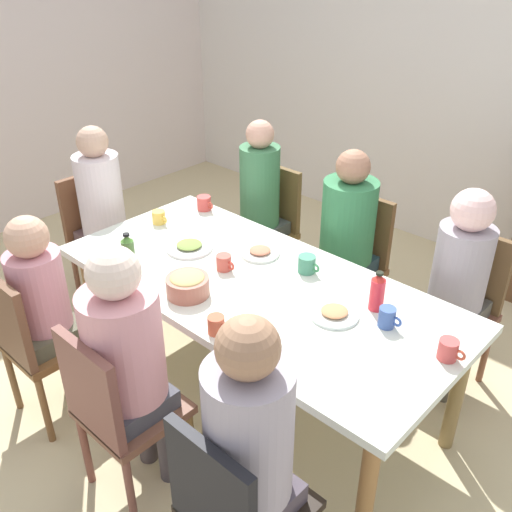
{
  "coord_description": "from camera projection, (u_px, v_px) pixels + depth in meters",
  "views": [
    {
      "loc": [
        1.64,
        -1.76,
        2.26
      ],
      "look_at": [
        0.0,
        0.0,
        0.89
      ],
      "focal_mm": 40.02,
      "sensor_mm": 36.0,
      "label": 1
    }
  ],
  "objects": [
    {
      "name": "cup_3",
      "position": [
        448.0,
        350.0,
        2.31
      ],
      "size": [
        0.12,
        0.08,
        0.09
      ],
      "color": "#C74946",
      "rests_on": "dining_table"
    },
    {
      "name": "chair_1",
      "position": [
        116.0,
        408.0,
        2.4
      ],
      "size": [
        0.4,
        0.4,
        0.9
      ],
      "color": "brown",
      "rests_on": "ground_plane"
    },
    {
      "name": "person_4",
      "position": [
        103.0,
        205.0,
        3.63
      ],
      "size": [
        0.3,
        0.3,
        1.25
      ],
      "color": "brown",
      "rests_on": "ground_plane"
    },
    {
      "name": "person_5",
      "position": [
        458.0,
        276.0,
        2.93
      ],
      "size": [
        0.3,
        0.3,
        1.2
      ],
      "color": "#5A5545",
      "rests_on": "ground_plane"
    },
    {
      "name": "chair_6",
      "position": [
        267.0,
        224.0,
        3.92
      ],
      "size": [
        0.4,
        0.4,
        0.9
      ],
      "color": "brown",
      "rests_on": "ground_plane"
    },
    {
      "name": "wall_back",
      "position": [
        484.0,
        85.0,
        4.08
      ],
      "size": [
        6.14,
        0.12,
        2.6
      ],
      "primitive_type": "cube",
      "color": "silver",
      "rests_on": "ground_plane"
    },
    {
      "name": "dining_table",
      "position": [
        256.0,
        294.0,
        2.88
      ],
      "size": [
        2.1,
        0.97,
        0.74
      ],
      "color": "silver",
      "rests_on": "ground_plane"
    },
    {
      "name": "chair_5",
      "position": [
        459.0,
        302.0,
        3.09
      ],
      "size": [
        0.4,
        0.4,
        0.9
      ],
      "color": "brown",
      "rests_on": "ground_plane"
    },
    {
      "name": "bottle_0",
      "position": [
        129.0,
        257.0,
        2.83
      ],
      "size": [
        0.06,
        0.06,
        0.25
      ],
      "color": "#4A783A",
      "rests_on": "dining_table"
    },
    {
      "name": "chair_4",
      "position": [
        99.0,
        233.0,
        3.8
      ],
      "size": [
        0.4,
        0.4,
        0.9
      ],
      "color": "brown",
      "rests_on": "ground_plane"
    },
    {
      "name": "chair_3",
      "position": [
        233.0,
        508.0,
        1.99
      ],
      "size": [
        0.4,
        0.4,
        0.9
      ],
      "color": "black",
      "rests_on": "ground_plane"
    },
    {
      "name": "person_0",
      "position": [
        346.0,
        231.0,
        3.34
      ],
      "size": [
        0.32,
        0.32,
        1.23
      ],
      "color": "#342A4F",
      "rests_on": "ground_plane"
    },
    {
      "name": "bowl_0",
      "position": [
        188.0,
        284.0,
        2.72
      ],
      "size": [
        0.21,
        0.21,
        0.11
      ],
      "color": "#9F5E4D",
      "rests_on": "dining_table"
    },
    {
      "name": "person_6",
      "position": [
        258.0,
        199.0,
        3.75
      ],
      "size": [
        0.3,
        0.3,
        1.25
      ],
      "color": "#3C3C3E",
      "rests_on": "ground_plane"
    },
    {
      "name": "cup_4",
      "position": [
        204.0,
        203.0,
        3.56
      ],
      "size": [
        0.12,
        0.09,
        0.09
      ],
      "color": "#D34843",
      "rests_on": "dining_table"
    },
    {
      "name": "cup_6",
      "position": [
        159.0,
        217.0,
        3.4
      ],
      "size": [
        0.11,
        0.08,
        0.08
      ],
      "color": "#EFC14D",
      "rests_on": "dining_table"
    },
    {
      "name": "plate_0",
      "position": [
        334.0,
        313.0,
        2.59
      ],
      "size": [
        0.22,
        0.22,
        0.04
      ],
      "color": "silver",
      "rests_on": "dining_table"
    },
    {
      "name": "bottle_1",
      "position": [
        377.0,
        292.0,
        2.6
      ],
      "size": [
        0.07,
        0.07,
        0.2
      ],
      "color": "red",
      "rests_on": "dining_table"
    },
    {
      "name": "cup_5",
      "position": [
        217.0,
        325.0,
        2.46
      ],
      "size": [
        0.11,
        0.07,
        0.08
      ],
      "color": "#C75437",
      "rests_on": "dining_table"
    },
    {
      "name": "cup_1",
      "position": [
        387.0,
        317.0,
        2.5
      ],
      "size": [
        0.11,
        0.07,
        0.09
      ],
      "color": "#3C599F",
      "rests_on": "dining_table"
    },
    {
      "name": "plate_1",
      "position": [
        260.0,
        252.0,
        3.08
      ],
      "size": [
        0.21,
        0.21,
        0.04
      ],
      "color": "silver",
      "rests_on": "dining_table"
    },
    {
      "name": "chair_0",
      "position": [
        352.0,
        258.0,
        3.51
      ],
      "size": [
        0.4,
        0.4,
        0.9
      ],
      "color": "brown",
      "rests_on": "ground_plane"
    },
    {
      "name": "cup_2",
      "position": [
        224.0,
        263.0,
        2.93
      ],
      "size": [
        0.11,
        0.08,
        0.08
      ],
      "color": "#C55144",
      "rests_on": "dining_table"
    },
    {
      "name": "plate_2",
      "position": [
        189.0,
        247.0,
        3.13
      ],
      "size": [
        0.25,
        0.25,
        0.04
      ],
      "color": "silver",
      "rests_on": "dining_table"
    },
    {
      "name": "person_3",
      "position": [
        251.0,
        443.0,
        1.92
      ],
      "size": [
        0.3,
        0.3,
        1.28
      ],
      "color": "#44373F",
      "rests_on": "ground_plane"
    },
    {
      "name": "person_2",
      "position": [
        44.0,
        302.0,
        2.79
      ],
      "size": [
        0.3,
        0.3,
        1.15
      ],
      "color": "brown",
      "rests_on": "ground_plane"
    },
    {
      "name": "cup_0",
      "position": [
        307.0,
        264.0,
        2.91
      ],
      "size": [
        0.13,
        0.09,
        0.09
      ],
      "color": "#428A6A",
      "rests_on": "dining_table"
    },
    {
      "name": "ground_plane",
      "position": [
        256.0,
        393.0,
        3.21
      ],
      "size": [
        7.08,
        7.08,
        0.0
      ],
      "primitive_type": "plane",
      "color": "#CDBB8D"
    },
    {
      "name": "person_1",
      "position": [
        127.0,
        353.0,
        2.34
      ],
      "size": [
        0.32,
        0.32,
        1.25
      ],
      "color": "#43393A",
      "rests_on": "ground_plane"
    },
    {
      "name": "chair_2",
      "position": [
        33.0,
        338.0,
        2.82
      ],
      "size": [
        0.4,
        0.4,
        0.9
      ],
      "color": "brown",
      "rests_on": "ground_plane"
    }
  ]
}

